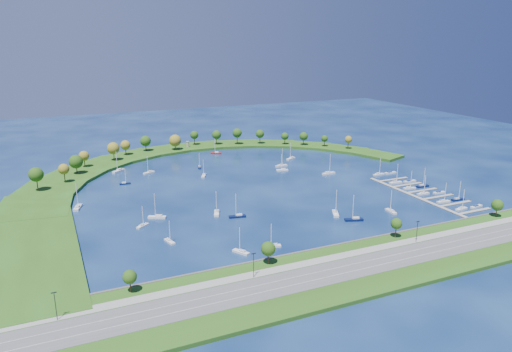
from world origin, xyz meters
name	(u,v)px	position (x,y,z in m)	size (l,w,h in m)	color
ground	(252,185)	(0.00, 0.00, 0.00)	(700.00, 700.00, 0.00)	#071840
south_shoreline	(372,263)	(0.03, -122.88, 1.00)	(420.00, 43.10, 11.60)	#284B14
breakwater	(162,173)	(-46.33, 48.72, 0.99)	(286.74, 247.64, 2.00)	#284B14
breakwater_trees	(171,145)	(-28.81, 89.34, 10.51)	(242.19, 93.00, 14.58)	#382314
harbor_tower	(188,144)	(-8.36, 115.67, 4.44)	(2.60, 2.60, 4.78)	gray
dock_system	(424,195)	(85.30, -61.00, 0.35)	(24.28, 82.00, 1.60)	gray
moored_boat_0	(217,212)	(-38.39, -40.39, 0.94)	(5.50, 9.13, 12.98)	silver
moored_boat_1	(118,170)	(-72.90, 66.94, 0.99)	(9.39, 8.41, 14.52)	silver
moored_boat_2	(170,241)	(-70.41, -66.06, 0.87)	(3.76, 7.61, 10.77)	silver
moored_boat_3	(335,213)	(18.84, -66.91, 0.97)	(6.73, 9.74, 14.06)	silver
moored_boat_4	(291,158)	(54.68, 49.34, 0.94)	(9.10, 6.33, 13.16)	silver
moored_boat_5	(143,225)	(-77.89, -41.99, 0.87)	(6.93, 6.01, 10.60)	silver
moored_boat_6	(149,172)	(-54.22, 54.03, 0.92)	(8.63, 5.53, 12.34)	silver
moored_boat_7	(281,165)	(37.62, 32.67, 0.94)	(9.19, 3.35, 13.22)	silver
moored_boat_8	(354,219)	(22.65, -78.31, 0.97)	(9.84, 5.52, 13.95)	#091339
moored_boat_9	(273,245)	(-29.62, -90.02, 0.88)	(7.93, 4.06, 11.23)	silver
moored_boat_10	(329,173)	(58.11, 1.24, 0.97)	(9.70, 3.37, 14.01)	silver
moored_boat_11	(200,167)	(-17.92, 53.40, 0.88)	(3.89, 7.75, 10.97)	#091339
moored_boat_12	(282,170)	(33.07, 22.07, 0.91)	(8.60, 4.50, 12.17)	silver
moored_boat_13	(391,211)	(48.02, -76.21, 0.91)	(3.08, 8.33, 11.97)	silver
moored_boat_14	(238,216)	(-30.08, -49.43, 0.94)	(9.20, 4.18, 13.06)	#091339
moored_boat_15	(241,251)	(-44.91, -90.07, 0.90)	(5.98, 8.10, 11.83)	silver
moored_boat_16	(125,183)	(-73.79, 34.59, 0.86)	(7.15, 2.53, 10.31)	#091339
moored_boat_17	(78,207)	(-105.03, -1.07, 0.98)	(5.66, 10.13, 14.35)	silver
moored_boat_18	(216,153)	(7.65, 89.95, 0.92)	(8.38, 6.54, 12.41)	maroon
moored_boat_19	(157,217)	(-68.60, -33.46, 0.95)	(9.40, 6.38, 13.54)	silver
moored_boat_20	(204,175)	(-21.84, 31.49, 0.91)	(5.85, 8.33, 12.06)	silver
docked_boat_0	(461,208)	(85.53, -88.95, 0.89)	(8.11, 3.32, 11.57)	silver
docked_boat_1	(476,206)	(95.98, -89.59, 0.61)	(8.42, 3.44, 1.67)	silver
docked_boat_2	(443,201)	(85.52, -75.91, 0.90)	(8.20, 2.94, 11.81)	silver
docked_boat_3	(458,199)	(96.03, -76.37, 0.89)	(8.01, 2.80, 11.55)	#091339
docked_boat_4	(423,193)	(85.52, -59.93, 0.90)	(7.99, 2.25, 11.74)	silver
docked_boat_5	(439,192)	(95.99, -62.09, 0.58)	(7.92, 2.96, 1.58)	silver
docked_boat_6	(409,188)	(85.53, -48.04, 0.89)	(8.07, 3.50, 11.49)	silver
docked_boat_7	(422,186)	(96.01, -48.05, 0.92)	(8.56, 2.77, 12.43)	#091339
docked_boat_8	(396,182)	(85.51, -35.16, 0.93)	(8.94, 3.04, 12.92)	silver
docked_boat_9	(410,181)	(95.97, -36.49, 0.65)	(8.73, 2.59, 1.77)	silver
docked_boat_10	(379,174)	(87.92, -15.02, 0.91)	(8.38, 2.82, 12.14)	silver
docked_boat_11	(390,173)	(97.87, -14.97, 0.65)	(8.65, 2.52, 1.76)	silver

